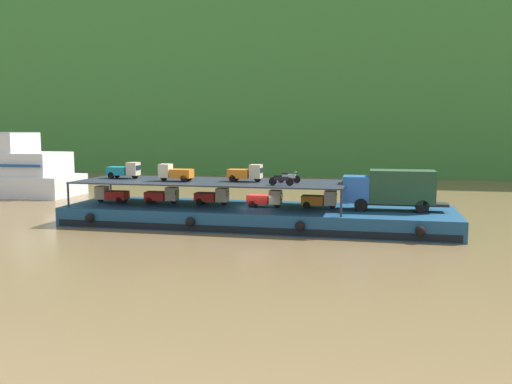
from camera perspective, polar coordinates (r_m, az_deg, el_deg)
The scene contains 15 objects.
ground_plane at distance 43.94m, azimuth 0.06°, elevation -3.50°, with size 400.00×400.00×0.00m, color brown.
hillside_far_bank at distance 104.04m, azimuth 7.60°, elevation 13.19°, with size 128.74×32.96×35.01m.
cargo_barge at distance 43.79m, azimuth 0.05°, elevation -2.54°, with size 30.83×8.61×1.50m.
covered_lorry at distance 42.84m, azimuth 13.92°, elevation 0.36°, with size 7.88×2.38×3.10m.
cargo_rack at distance 44.45m, azimuth -4.72°, elevation 1.07°, with size 21.63×7.24×2.00m.
mini_truck_lower_stern at distance 47.89m, azimuth -14.87°, elevation -0.23°, with size 2.76×1.24×1.38m.
mini_truck_lower_aft at distance 46.32m, azimuth -9.74°, elevation -0.33°, with size 2.78×1.27×1.38m.
mini_truck_lower_mid at distance 45.02m, azimuth -4.57°, elevation -0.46°, with size 2.74×1.20×1.38m.
mini_truck_lower_fore at distance 43.48m, azimuth 0.98°, elevation -0.69°, with size 2.76×1.24×1.38m.
mini_truck_lower_bow at distance 43.22m, azimuth 6.66°, elevation -0.78°, with size 2.74×1.21×1.38m.
mini_truck_upper_stern at distance 47.96m, azimuth -13.58°, elevation 2.22°, with size 2.76×1.23×1.38m.
mini_truck_upper_mid at distance 44.62m, azimuth -8.43°, elevation 2.01°, with size 2.76×1.24×1.38m.
mini_truck_upper_fore at distance 43.79m, azimuth -1.08°, elevation 1.99°, with size 2.77×1.24×1.38m.
motorcycle_upper_port at distance 40.83m, azimuth 2.62°, elevation 1.29°, with size 1.90×0.55×0.87m.
motorcycle_upper_centre at distance 42.93m, azimuth 3.42°, elevation 1.55°, with size 1.90×0.55×0.87m.
Camera 1 is at (9.47, -42.20, 7.73)m, focal length 38.37 mm.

